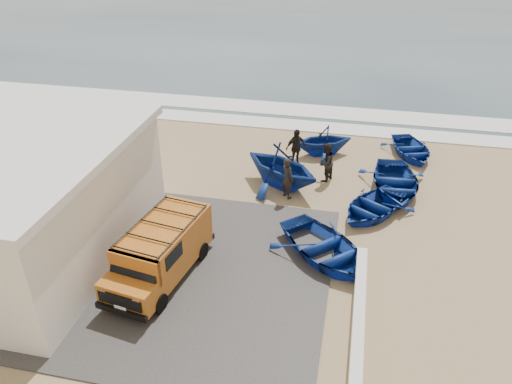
{
  "coord_description": "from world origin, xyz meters",
  "views": [
    {
      "loc": [
        4.31,
        -14.89,
        11.25
      ],
      "look_at": [
        0.66,
        1.99,
        1.2
      ],
      "focal_mm": 35.0,
      "sensor_mm": 36.0,
      "label": 1
    }
  ],
  "objects_px": {
    "van": "(161,250)",
    "boat_mid_left": "(281,166)",
    "fisherman_front": "(287,178)",
    "boat_near_right": "(373,206)",
    "boat_far_left": "(323,140)",
    "fisherman_back": "(296,148)",
    "boat_mid_right": "(395,183)",
    "parapet": "(359,312)",
    "boat_near_left": "(325,248)",
    "building": "(7,199)",
    "boat_far_right": "(411,149)",
    "fisherman_middle": "(326,162)"
  },
  "relations": [
    {
      "from": "fisherman_front",
      "to": "fisherman_middle",
      "type": "relative_size",
      "value": 1.03
    },
    {
      "from": "boat_far_right",
      "to": "fisherman_back",
      "type": "bearing_deg",
      "value": -175.36
    },
    {
      "from": "building",
      "to": "boat_near_left",
      "type": "bearing_deg",
      "value": 9.35
    },
    {
      "from": "parapet",
      "to": "van",
      "type": "xyz_separation_m",
      "value": [
        -6.71,
        0.71,
        0.79
      ]
    },
    {
      "from": "boat_mid_left",
      "to": "boat_far_right",
      "type": "bearing_deg",
      "value": -21.61
    },
    {
      "from": "boat_mid_right",
      "to": "boat_far_left",
      "type": "bearing_deg",
      "value": 133.34
    },
    {
      "from": "boat_mid_right",
      "to": "boat_near_left",
      "type": "bearing_deg",
      "value": -120.07
    },
    {
      "from": "fisherman_front",
      "to": "building",
      "type": "bearing_deg",
      "value": 75.92
    },
    {
      "from": "boat_near_left",
      "to": "boat_near_right",
      "type": "bearing_deg",
      "value": 20.56
    },
    {
      "from": "fisherman_back",
      "to": "boat_mid_left",
      "type": "bearing_deg",
      "value": -138.52
    },
    {
      "from": "parapet",
      "to": "boat_far_right",
      "type": "relative_size",
      "value": 1.72
    },
    {
      "from": "fisherman_middle",
      "to": "fisherman_back",
      "type": "height_order",
      "value": "fisherman_back"
    },
    {
      "from": "boat_near_left",
      "to": "boat_mid_left",
      "type": "bearing_deg",
      "value": 72.97
    },
    {
      "from": "van",
      "to": "boat_mid_left",
      "type": "height_order",
      "value": "boat_mid_left"
    },
    {
      "from": "van",
      "to": "fisherman_middle",
      "type": "height_order",
      "value": "van"
    },
    {
      "from": "building",
      "to": "van",
      "type": "relative_size",
      "value": 1.93
    },
    {
      "from": "building",
      "to": "boat_mid_right",
      "type": "height_order",
      "value": "building"
    },
    {
      "from": "boat_mid_right",
      "to": "boat_far_left",
      "type": "relative_size",
      "value": 1.44
    },
    {
      "from": "boat_mid_left",
      "to": "fisherman_back",
      "type": "xyz_separation_m",
      "value": [
        0.35,
        2.23,
        -0.09
      ]
    },
    {
      "from": "boat_near_right",
      "to": "fisherman_middle",
      "type": "height_order",
      "value": "fisherman_middle"
    },
    {
      "from": "boat_mid_right",
      "to": "fisherman_back",
      "type": "distance_m",
      "value": 5.02
    },
    {
      "from": "boat_far_right",
      "to": "fisherman_front",
      "type": "distance_m",
      "value": 7.78
    },
    {
      "from": "boat_near_left",
      "to": "boat_mid_left",
      "type": "height_order",
      "value": "boat_mid_left"
    },
    {
      "from": "boat_near_left",
      "to": "fisherman_front",
      "type": "relative_size",
      "value": 2.24
    },
    {
      "from": "parapet",
      "to": "boat_far_left",
      "type": "height_order",
      "value": "boat_far_left"
    },
    {
      "from": "van",
      "to": "fisherman_front",
      "type": "distance_m",
      "value": 7.01
    },
    {
      "from": "boat_far_right",
      "to": "fisherman_middle",
      "type": "relative_size",
      "value": 1.9
    },
    {
      "from": "boat_near_right",
      "to": "fisherman_front",
      "type": "height_order",
      "value": "fisherman_front"
    },
    {
      "from": "fisherman_back",
      "to": "boat_far_left",
      "type": "bearing_deg",
      "value": 12.03
    },
    {
      "from": "parapet",
      "to": "fisherman_front",
      "type": "relative_size",
      "value": 3.17
    },
    {
      "from": "fisherman_front",
      "to": "fisherman_back",
      "type": "distance_m",
      "value": 3.15
    },
    {
      "from": "building",
      "to": "boat_mid_left",
      "type": "distance_m",
      "value": 11.1
    },
    {
      "from": "fisherman_back",
      "to": "boat_mid_right",
      "type": "bearing_deg",
      "value": -58.76
    },
    {
      "from": "boat_mid_left",
      "to": "boat_far_right",
      "type": "xyz_separation_m",
      "value": [
        5.97,
        4.51,
        -0.68
      ]
    },
    {
      "from": "boat_mid_right",
      "to": "boat_near_right",
      "type": "bearing_deg",
      "value": -118.71
    },
    {
      "from": "van",
      "to": "boat_far_left",
      "type": "height_order",
      "value": "van"
    },
    {
      "from": "parapet",
      "to": "van",
      "type": "distance_m",
      "value": 6.79
    },
    {
      "from": "parapet",
      "to": "fisherman_back",
      "type": "relative_size",
      "value": 3.17
    },
    {
      "from": "boat_near_right",
      "to": "boat_mid_left",
      "type": "relative_size",
      "value": 0.94
    },
    {
      "from": "boat_mid_right",
      "to": "fisherman_back",
      "type": "bearing_deg",
      "value": 155.96
    },
    {
      "from": "fisherman_back",
      "to": "parapet",
      "type": "bearing_deg",
      "value": -110.76
    },
    {
      "from": "fisherman_back",
      "to": "boat_near_right",
      "type": "bearing_deg",
      "value": -84.8
    },
    {
      "from": "fisherman_front",
      "to": "fisherman_back",
      "type": "xyz_separation_m",
      "value": [
        -0.09,
        3.15,
        -0.0
      ]
    },
    {
      "from": "boat_far_left",
      "to": "fisherman_middle",
      "type": "relative_size",
      "value": 1.61
    },
    {
      "from": "van",
      "to": "boat_near_left",
      "type": "height_order",
      "value": "van"
    },
    {
      "from": "parapet",
      "to": "fisherman_front",
      "type": "xyz_separation_m",
      "value": [
        -3.35,
        6.87,
        0.67
      ]
    },
    {
      "from": "boat_near_left",
      "to": "boat_far_left",
      "type": "relative_size",
      "value": 1.43
    },
    {
      "from": "boat_near_right",
      "to": "boat_mid_left",
      "type": "distance_m",
      "value": 4.45
    },
    {
      "from": "parapet",
      "to": "boat_near_right",
      "type": "xyz_separation_m",
      "value": [
        0.33,
        6.24,
        0.11
      ]
    },
    {
      "from": "boat_near_left",
      "to": "fisherman_middle",
      "type": "height_order",
      "value": "fisherman_middle"
    }
  ]
}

